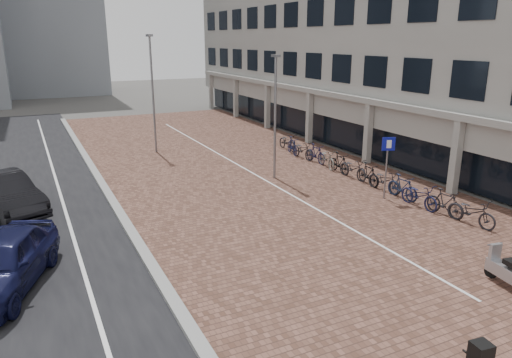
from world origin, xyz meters
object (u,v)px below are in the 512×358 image
(car_navy, at_px, (2,262))
(car_dark, at_px, (5,194))
(scooter_front, at_px, (509,270))
(parking_sign, at_px, (387,157))

(car_navy, height_order, car_dark, car_navy)
(car_navy, xyz_separation_m, scooter_front, (12.57, -6.12, -0.25))
(car_dark, distance_m, parking_sign, 15.64)
(car_navy, relative_size, parking_sign, 1.74)
(car_dark, height_order, scooter_front, car_dark)
(car_dark, xyz_separation_m, parking_sign, (14.67, -5.32, 1.07))
(car_navy, distance_m, car_dark, 6.71)
(car_navy, height_order, scooter_front, car_navy)
(car_dark, bearing_deg, scooter_front, -65.64)
(car_navy, bearing_deg, car_dark, 112.15)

